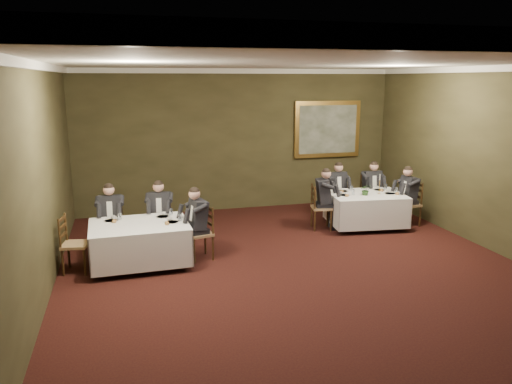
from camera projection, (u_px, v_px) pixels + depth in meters
name	position (u px, v px, depth m)	size (l,w,h in m)	color
ground	(307.00, 282.00, 8.16)	(10.00, 10.00, 0.00)	black
ceiling	(313.00, 62.00, 7.38)	(8.00, 10.00, 0.10)	silver
back_wall	(238.00, 140.00, 12.48)	(8.00, 0.10, 3.50)	#322D19
left_wall	(34.00, 192.00, 6.76)	(0.10, 10.00, 3.50)	#322D19
crown_molding	(313.00, 66.00, 7.40)	(8.00, 10.00, 0.12)	white
table_main	(366.00, 207.00, 11.13)	(1.76, 1.42, 0.67)	black
table_second	(140.00, 241.00, 8.84)	(1.76, 1.37, 0.67)	black
chair_main_backleft	(335.00, 206.00, 11.91)	(0.47, 0.45, 1.00)	#95734B
diner_main_backleft	(336.00, 197.00, 11.85)	(0.44, 0.51, 1.35)	black
chair_main_backright	(370.00, 205.00, 12.04)	(0.45, 0.43, 1.00)	#95734B
diner_main_backright	(371.00, 196.00, 11.98)	(0.43, 0.49, 1.35)	black
chair_main_endleft	(321.00, 216.00, 11.02)	(0.50, 0.51, 1.00)	#95734B
diner_main_endleft	(322.00, 206.00, 10.97)	(0.55, 0.48, 1.35)	black
chair_main_endright	(409.00, 213.00, 11.32)	(0.43, 0.45, 1.00)	#95734B
diner_main_endright	(409.00, 203.00, 11.26)	(0.49, 0.43, 1.35)	black
chair_sec_backleft	(112.00, 237.00, 9.56)	(0.47, 0.45, 1.00)	#95734B
diner_sec_backleft	(112.00, 226.00, 9.50)	(0.44, 0.51, 1.35)	black
chair_sec_backright	(161.00, 233.00, 9.83)	(0.50, 0.49, 1.00)	#95734B
diner_sec_backright	(160.00, 222.00, 9.77)	(0.47, 0.54, 1.35)	black
chair_sec_endright	(200.00, 244.00, 9.18)	(0.50, 0.52, 1.00)	#95734B
diner_sec_endright	(200.00, 232.00, 9.13)	(0.55, 0.49, 1.35)	black
chair_sec_endleft	(76.00, 256.00, 8.56)	(0.49, 0.51, 1.00)	#95734B
centerpiece	(366.00, 189.00, 10.90)	(0.23, 0.20, 0.26)	#2D5926
candlestick	(379.00, 186.00, 11.02)	(0.07, 0.07, 0.46)	#B98938
place_setting_table_main	(344.00, 189.00, 11.36)	(0.33, 0.31, 0.14)	white
place_setting_table_second	(114.00, 218.00, 9.00)	(0.33, 0.31, 0.14)	white
painting	(327.00, 129.00, 12.97)	(1.79, 0.09, 1.46)	gold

